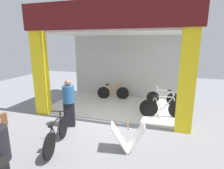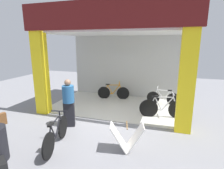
% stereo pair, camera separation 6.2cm
% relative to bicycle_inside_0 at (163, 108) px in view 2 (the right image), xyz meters
% --- Properties ---
extents(ground_plane, '(19.29, 19.29, 0.00)m').
position_rel_bicycle_inside_0_xyz_m(ground_plane, '(-1.96, -0.89, -0.38)').
color(ground_plane, gray).
rests_on(ground_plane, ground).
extents(shop_facade, '(5.85, 3.61, 4.03)m').
position_rel_bicycle_inside_0_xyz_m(shop_facade, '(-1.96, 0.74, 1.75)').
color(shop_facade, beige).
rests_on(shop_facade, ground).
extents(bicycle_inside_0, '(1.72, 0.48, 0.96)m').
position_rel_bicycle_inside_0_xyz_m(bicycle_inside_0, '(0.00, 0.00, 0.00)').
color(bicycle_inside_0, black).
rests_on(bicycle_inside_0, ground).
extents(bicycle_inside_1, '(1.54, 0.45, 0.86)m').
position_rel_bicycle_inside_0_xyz_m(bicycle_inside_1, '(-2.43, 1.64, -0.04)').
color(bicycle_inside_1, black).
rests_on(bicycle_inside_1, ground).
extents(bicycle_inside_2, '(1.45, 0.40, 0.80)m').
position_rel_bicycle_inside_0_xyz_m(bicycle_inside_2, '(-0.04, 1.52, -0.06)').
color(bicycle_inside_2, black).
rests_on(bicycle_inside_2, ground).
extents(bicycle_parked_0, '(0.50, 1.62, 0.91)m').
position_rel_bicycle_inside_0_xyz_m(bicycle_parked_0, '(-2.63, -2.84, -0.02)').
color(bicycle_parked_0, black).
rests_on(bicycle_parked_0, ground).
extents(sandwich_board_sign, '(0.94, 0.65, 0.72)m').
position_rel_bicycle_inside_0_xyz_m(sandwich_board_sign, '(-0.82, -2.44, -0.03)').
color(sandwich_board_sign, silver).
rests_on(sandwich_board_sign, ground).
extents(pedestrian_0, '(0.50, 0.50, 1.59)m').
position_rel_bicycle_inside_0_xyz_m(pedestrian_0, '(-2.96, -1.63, 0.45)').
color(pedestrian_0, black).
rests_on(pedestrian_0, ground).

